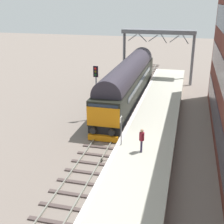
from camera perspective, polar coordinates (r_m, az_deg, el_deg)
ground_plane at (r=25.59m, az=-0.89°, el=-4.23°), size 140.00×140.00×0.00m
track_main at (r=25.57m, az=-0.89°, el=-4.12°), size 2.50×60.00×0.15m
station_platform at (r=24.77m, az=7.19°, el=-4.00°), size 4.00×44.00×1.01m
diesel_locomotive at (r=32.77m, az=3.06°, el=5.93°), size 2.74×20.27×4.68m
signal_post_mid at (r=27.89m, az=-2.99°, el=4.87°), size 0.44×0.22×5.04m
platform_number_sign at (r=21.05m, az=1.71°, el=-2.75°), size 0.10×0.44×2.10m
waiting_passenger at (r=20.38m, az=5.55°, el=-4.89°), size 0.37×0.51×1.64m
overhead_footbridge at (r=40.60m, az=8.67°, el=13.86°), size 9.30×2.00×6.98m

